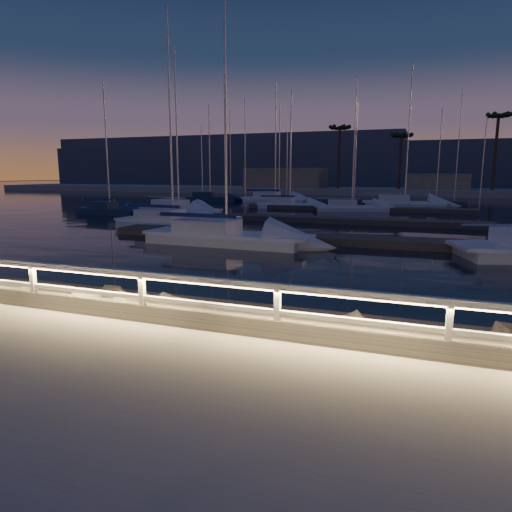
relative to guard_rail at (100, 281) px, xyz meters
The scene contains 19 objects.
ground 0.78m from the guard_rail, ahead, with size 400.00×400.00×0.00m, color #A7A096.
harbor_water 31.27m from the guard_rail, 89.87° to the left, with size 400.00×440.00×0.60m.
guard_rail is the anchor object (origin of this frame).
riprap 3.40m from the guard_rail, 29.88° to the left, with size 39.95×2.96×1.41m.
floating_docks 32.52m from the guard_rail, 89.88° to the left, with size 22.00×36.00×0.40m.
far_shore 74.05m from the guard_rail, 90.04° to the left, with size 160.00×14.00×5.20m.
palm_left 73.04m from the guard_rail, 96.29° to the left, with size 3.00×3.00×11.20m.
palm_center 73.47m from the guard_rail, 88.38° to the left, with size 3.00×3.00×9.70m.
palm_right 74.48m from the guard_rail, 77.42° to the left, with size 3.00×3.00×12.20m.
distant_hills 135.56m from the guard_rail, 99.37° to the left, with size 230.00×37.50×18.00m.
sailboat_b 21.09m from the guard_rail, 116.82° to the left, with size 8.41×3.04×14.07m.
sailboat_c 14.20m from the guard_rail, 103.72° to the left, with size 9.03×3.03×15.14m.
sailboat_e 32.79m from the guard_rail, 127.87° to the left, with size 6.82×2.49×11.45m.
sailboat_f 31.57m from the guard_rail, 117.11° to the left, with size 8.73×4.61×14.34m.
sailboat_g 37.09m from the guard_rail, 90.56° to the left, with size 7.61×3.97×12.45m.
sailboat_i 50.40m from the guard_rail, 113.54° to the left, with size 7.42×3.97×12.26m.
sailboat_j 38.93m from the guard_rail, 100.32° to the left, with size 7.20×2.84×11.95m.
sailboat_k 44.70m from the guard_rail, 84.68° to the left, with size 9.16×3.50×15.18m.
sailboat_n 48.52m from the guard_rail, 103.75° to the left, with size 8.53×2.70×14.45m.
Camera 1 is at (6.51, -7.91, 3.10)m, focal length 32.00 mm.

